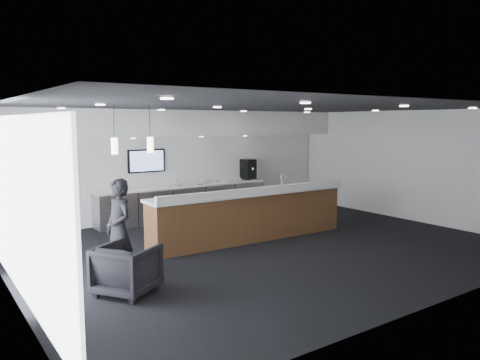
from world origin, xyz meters
TOP-DOWN VIEW (x-y plane):
  - ground at (0.00, 0.00)m, footprint 10.00×10.00m
  - ceiling at (0.00, 0.00)m, footprint 10.00×8.00m
  - back_wall at (0.00, 4.00)m, footprint 10.00×0.02m
  - left_wall at (-5.00, 0.00)m, footprint 0.02×8.00m
  - right_wall at (5.00, 0.00)m, footprint 0.02×8.00m
  - soffit_bulkhead at (0.00, 3.55)m, footprint 10.00×0.90m
  - alcove_panel at (0.00, 3.97)m, footprint 9.80×0.06m
  - window_blinds_wall at (-4.96, 0.00)m, footprint 0.04×7.36m
  - back_credenza at (-0.00, 3.64)m, footprint 5.06×0.66m
  - wall_tv at (-1.00, 3.91)m, footprint 1.05×0.08m
  - pendant_left at (-2.40, 0.80)m, footprint 0.12×0.12m
  - pendant_right at (-3.10, 0.80)m, footprint 0.12×0.12m
  - ceiling_can_lights at (0.00, 0.00)m, footprint 7.00×5.00m
  - service_counter at (0.11, 0.68)m, footprint 4.97×0.92m
  - coffee_machine at (2.20, 3.67)m, footprint 0.36×0.48m
  - info_sign_left at (-0.22, 3.56)m, footprint 0.14×0.02m
  - info_sign_right at (0.43, 3.52)m, footprint 0.16×0.05m
  - armchair at (-3.49, -0.96)m, footprint 1.18×1.18m
  - lounge_guest at (-3.32, -0.20)m, footprint 0.49×0.68m
  - cup_0 at (1.79, 3.53)m, footprint 0.09×0.09m
  - cup_1 at (1.65, 3.53)m, footprint 0.13×0.13m
  - cup_2 at (1.51, 3.53)m, footprint 0.11×0.11m
  - cup_3 at (1.37, 3.53)m, footprint 0.12×0.12m
  - cup_4 at (1.23, 3.53)m, footprint 0.13×0.13m
  - cup_5 at (1.09, 3.53)m, footprint 0.10×0.10m
  - cup_6 at (0.95, 3.53)m, footprint 0.13×0.13m

SIDE VIEW (x-z plane):
  - ground at x=0.00m, z-range 0.00..0.00m
  - armchair at x=-3.49m, z-range 0.00..0.79m
  - back_credenza at x=0.00m, z-range 0.00..0.95m
  - service_counter at x=0.11m, z-range -0.17..1.32m
  - lounge_guest at x=-3.32m, z-range 0.00..1.73m
  - cup_0 at x=1.79m, z-range 0.95..1.04m
  - cup_1 at x=1.65m, z-range 0.95..1.04m
  - cup_2 at x=1.51m, z-range 0.95..1.04m
  - cup_3 at x=1.37m, z-range 0.95..1.04m
  - cup_4 at x=1.23m, z-range 0.95..1.04m
  - cup_5 at x=1.09m, z-range 0.95..1.04m
  - cup_6 at x=0.95m, z-range 0.95..1.04m
  - info_sign_left at x=-0.22m, z-range 0.95..1.14m
  - info_sign_right at x=0.43m, z-range 0.95..1.17m
  - coffee_machine at x=2.20m, z-range 0.95..1.56m
  - back_wall at x=0.00m, z-range 0.00..3.00m
  - left_wall at x=-5.00m, z-range 0.00..3.00m
  - right_wall at x=5.00m, z-range 0.00..3.00m
  - window_blinds_wall at x=-4.96m, z-range 0.23..2.77m
  - alcove_panel at x=0.00m, z-range 0.90..2.30m
  - wall_tv at x=-1.00m, z-range 1.34..1.96m
  - pendant_left at x=-2.40m, z-range 2.10..2.40m
  - pendant_right at x=-3.10m, z-range 2.10..2.40m
  - soffit_bulkhead at x=0.00m, z-range 2.30..3.00m
  - ceiling_can_lights at x=0.00m, z-range 2.96..2.98m
  - ceiling at x=0.00m, z-range 2.99..3.01m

